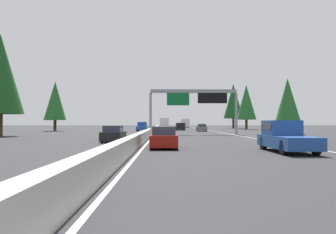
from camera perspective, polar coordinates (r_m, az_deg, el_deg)
ground_plane at (r=61.77m, az=-2.18°, el=-2.56°), size 320.00×320.00×0.00m
median_barrier at (r=81.76m, az=-2.00°, el=-1.85°), size 180.00×0.56×0.90m
shoulder_stripe_right at (r=72.41m, az=7.20°, el=-2.31°), size 160.00×0.16×0.01m
shoulder_stripe_median at (r=71.76m, az=-1.76°, el=-2.33°), size 160.00×0.16×0.01m
sign_gantry_overhead at (r=48.49m, az=4.54°, el=3.12°), size 0.50×12.68×6.50m
pickup_distant_b at (r=21.27m, az=19.18°, el=-3.09°), size 5.60×2.00×1.86m
sedan_mid_right at (r=22.93m, az=-0.71°, el=-3.57°), size 4.40×1.80×1.47m
minivan_far_left at (r=76.57m, az=2.10°, el=-1.54°), size 5.00×1.95×1.69m
sedan_far_center at (r=82.97m, az=1.86°, el=-1.68°), size 4.40×1.80×1.47m
sedan_mid_left at (r=67.48m, az=5.71°, el=-1.84°), size 4.40×1.80×1.47m
box_truck_mid_center at (r=90.87m, az=-0.66°, el=-1.03°), size 8.50×2.40×2.95m
bus_distant_a at (r=119.64m, az=2.87°, el=-0.96°), size 11.50×2.55×3.10m
oncoming_near at (r=30.67m, az=-9.21°, el=-2.90°), size 4.40×1.80×1.47m
oncoming_far at (r=70.33m, az=-4.42°, el=-1.62°), size 5.60×2.00×1.86m
conifer_right_mid at (r=54.26m, az=19.60°, el=2.71°), size 3.73×3.73×8.48m
conifer_right_far at (r=88.88m, az=13.12°, el=2.44°), size 5.03×5.03×11.44m
conifer_right_distant at (r=106.60m, az=11.00°, el=2.64°), size 6.06×6.06×13.78m
conifer_left_near at (r=47.55m, az=-26.52°, el=6.54°), size 5.68×5.68×12.90m
conifer_left_mid at (r=73.21m, az=-18.57°, el=2.61°), size 4.50×4.50×10.24m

